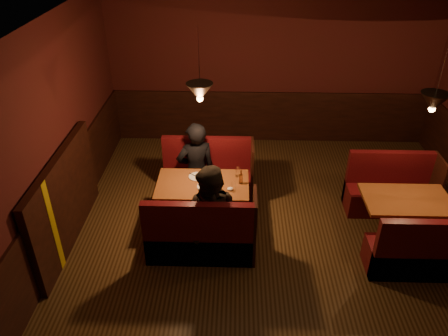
{
  "coord_description": "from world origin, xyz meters",
  "views": [
    {
      "loc": [
        -0.65,
        -4.27,
        4.05
      ],
      "look_at": [
        -0.81,
        0.81,
        0.95
      ],
      "focal_mm": 35.0,
      "sensor_mm": 36.0,
      "label": 1
    }
  ],
  "objects_px": {
    "second_bench_far": "(389,192)",
    "second_bench_near": "(422,255)",
    "main_bench_near": "(201,239)",
    "main_table": "(204,193)",
    "diner_a": "(195,152)",
    "second_table": "(405,209)",
    "main_bench_far": "(208,178)",
    "diner_b": "(213,204)"
  },
  "relations": [
    {
      "from": "diner_b",
      "to": "second_table",
      "type": "bearing_deg",
      "value": 28.84
    },
    {
      "from": "diner_b",
      "to": "second_bench_far",
      "type": "bearing_deg",
      "value": 42.66
    },
    {
      "from": "second_bench_far",
      "to": "diner_a",
      "type": "distance_m",
      "value": 3.01
    },
    {
      "from": "second_bench_near",
      "to": "diner_a",
      "type": "xyz_separation_m",
      "value": [
        -2.95,
        1.59,
        0.53
      ]
    },
    {
      "from": "second_bench_near",
      "to": "diner_b",
      "type": "height_order",
      "value": "diner_b"
    },
    {
      "from": "main_bench_near",
      "to": "second_bench_far",
      "type": "relative_size",
      "value": 1.1
    },
    {
      "from": "main_bench_near",
      "to": "second_bench_far",
      "type": "distance_m",
      "value": 3.02
    },
    {
      "from": "main_table",
      "to": "main_bench_far",
      "type": "xyz_separation_m",
      "value": [
        0.01,
        0.73,
        -0.22
      ]
    },
    {
      "from": "main_table",
      "to": "main_bench_far",
      "type": "relative_size",
      "value": 0.91
    },
    {
      "from": "main_table",
      "to": "main_bench_far",
      "type": "distance_m",
      "value": 0.77
    },
    {
      "from": "main_bench_far",
      "to": "diner_a",
      "type": "height_order",
      "value": "diner_a"
    },
    {
      "from": "main_table",
      "to": "second_bench_near",
      "type": "xyz_separation_m",
      "value": [
        2.78,
        -0.94,
        -0.24
      ]
    },
    {
      "from": "second_bench_far",
      "to": "diner_b",
      "type": "relative_size",
      "value": 0.77
    },
    {
      "from": "main_table",
      "to": "main_bench_near",
      "type": "distance_m",
      "value": 0.77
    },
    {
      "from": "main_bench_near",
      "to": "second_bench_near",
      "type": "distance_m",
      "value": 2.78
    },
    {
      "from": "diner_a",
      "to": "second_bench_near",
      "type": "bearing_deg",
      "value": 133.94
    },
    {
      "from": "second_table",
      "to": "main_table",
      "type": "bearing_deg",
      "value": 175.03
    },
    {
      "from": "main_bench_near",
      "to": "second_bench_near",
      "type": "xyz_separation_m",
      "value": [
        2.77,
        -0.2,
        -0.02
      ]
    },
    {
      "from": "main_table",
      "to": "diner_a",
      "type": "height_order",
      "value": "diner_a"
    },
    {
      "from": "second_bench_far",
      "to": "diner_b",
      "type": "bearing_deg",
      "value": -156.54
    },
    {
      "from": "second_table",
      "to": "second_bench_far",
      "type": "xyz_separation_m",
      "value": [
        0.03,
        0.7,
        -0.19
      ]
    },
    {
      "from": "diner_a",
      "to": "second_bench_far",
      "type": "bearing_deg",
      "value": 158.4
    },
    {
      "from": "main_bench_near",
      "to": "diner_a",
      "type": "relative_size",
      "value": 0.86
    },
    {
      "from": "main_bench_far",
      "to": "diner_a",
      "type": "xyz_separation_m",
      "value": [
        -0.18,
        -0.08,
        0.52
      ]
    },
    {
      "from": "main_bench_far",
      "to": "diner_a",
      "type": "relative_size",
      "value": 0.86
    },
    {
      "from": "second_bench_far",
      "to": "second_bench_near",
      "type": "xyz_separation_m",
      "value": [
        0.0,
        -1.39,
        0.0
      ]
    },
    {
      "from": "main_table",
      "to": "second_bench_far",
      "type": "distance_m",
      "value": 2.83
    },
    {
      "from": "second_table",
      "to": "second_bench_near",
      "type": "height_order",
      "value": "second_bench_near"
    },
    {
      "from": "main_bench_far",
      "to": "diner_b",
      "type": "relative_size",
      "value": 0.84
    },
    {
      "from": "main_bench_near",
      "to": "diner_b",
      "type": "xyz_separation_m",
      "value": [
        0.15,
        0.05,
        0.53
      ]
    },
    {
      "from": "main_table",
      "to": "diner_b",
      "type": "xyz_separation_m",
      "value": [
        0.17,
        -0.68,
        0.31
      ]
    },
    {
      "from": "second_table",
      "to": "diner_a",
      "type": "bearing_deg",
      "value": 162.98
    },
    {
      "from": "main_bench_near",
      "to": "second_bench_near",
      "type": "bearing_deg",
      "value": -4.17
    },
    {
      "from": "main_table",
      "to": "second_table",
      "type": "height_order",
      "value": "main_table"
    },
    {
      "from": "second_table",
      "to": "diner_a",
      "type": "distance_m",
      "value": 3.08
    },
    {
      "from": "main_table",
      "to": "main_bench_far",
      "type": "height_order",
      "value": "main_bench_far"
    },
    {
      "from": "main_bench_far",
      "to": "second_bench_near",
      "type": "height_order",
      "value": "main_bench_far"
    },
    {
      "from": "main_table",
      "to": "diner_a",
      "type": "bearing_deg",
      "value": 104.2
    },
    {
      "from": "second_bench_far",
      "to": "diner_b",
      "type": "distance_m",
      "value": 2.91
    },
    {
      "from": "second_table",
      "to": "second_bench_far",
      "type": "height_order",
      "value": "second_bench_far"
    },
    {
      "from": "main_table",
      "to": "second_bench_far",
      "type": "relative_size",
      "value": 1.0
    },
    {
      "from": "diner_a",
      "to": "second_table",
      "type": "bearing_deg",
      "value": 145.25
    }
  ]
}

